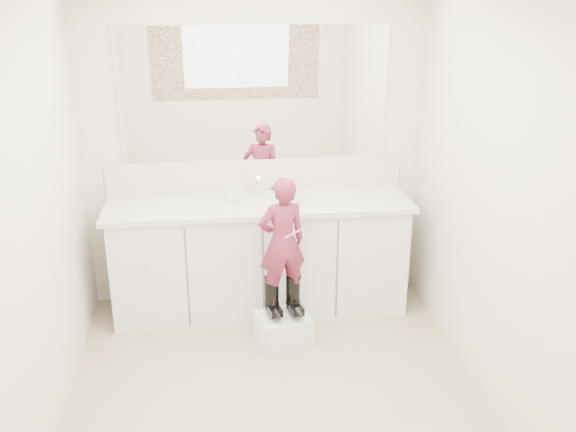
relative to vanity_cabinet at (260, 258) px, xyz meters
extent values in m
plane|color=#92855F|center=(0.00, -1.23, -0.42)|extent=(3.00, 3.00, 0.00)
plane|color=beige|center=(0.00, 0.27, 0.77)|extent=(2.60, 0.00, 2.60)
plane|color=beige|center=(0.00, -2.73, 0.77)|extent=(2.60, 0.00, 2.60)
plane|color=beige|center=(-1.30, -1.23, 0.78)|extent=(0.00, 3.00, 3.00)
plane|color=beige|center=(1.30, -1.23, 0.78)|extent=(0.00, 3.00, 3.00)
cube|color=silver|center=(0.00, 0.00, 0.00)|extent=(2.20, 0.55, 0.85)
cube|color=beige|center=(0.00, -0.01, 0.45)|extent=(2.28, 0.58, 0.04)
cube|color=beige|center=(0.00, 0.26, 0.59)|extent=(2.28, 0.03, 0.25)
cube|color=white|center=(0.00, 0.26, 1.22)|extent=(2.00, 0.02, 1.00)
cube|color=#472819|center=(0.00, -2.71, 1.22)|extent=(2.00, 0.01, 1.20)
cylinder|color=silver|center=(0.00, 0.15, 0.52)|extent=(0.08, 0.08, 0.10)
imported|color=beige|center=(0.30, -0.07, 0.51)|extent=(0.12, 0.12, 0.09)
imported|color=silver|center=(-0.19, 0.02, 0.56)|extent=(0.10, 0.11, 0.19)
cube|color=silver|center=(0.11, -0.54, -0.31)|extent=(0.41, 0.37, 0.22)
imported|color=#B3375F|center=(0.11, -0.52, 0.36)|extent=(0.37, 0.29, 0.91)
cylinder|color=#F96192|center=(0.18, -0.60, 0.45)|extent=(0.13, 0.04, 0.06)
camera|label=1|loc=(-0.35, -4.49, 2.07)|focal=40.00mm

